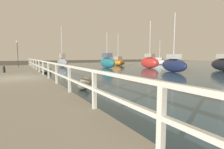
{
  "coord_description": "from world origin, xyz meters",
  "views": [
    {
      "loc": [
        0.16,
        -13.04,
        1.75
      ],
      "look_at": [
        5.7,
        -3.04,
        0.54
      ],
      "focal_mm": 28.0,
      "sensor_mm": 36.0,
      "label": 1
    }
  ],
  "objects_px": {
    "dock_lamp": "(17,48)",
    "sailboat_white": "(159,62)",
    "mooring_bollard": "(4,69)",
    "sailboat_gray": "(62,62)",
    "sailboat_orange": "(118,62)",
    "sailboat_red": "(150,62)",
    "sailboat_teal": "(107,62)",
    "sailboat_navy": "(173,65)"
  },
  "relations": [
    {
      "from": "mooring_bollard",
      "to": "dock_lamp",
      "type": "relative_size",
      "value": 0.17
    },
    {
      "from": "mooring_bollard",
      "to": "sailboat_orange",
      "type": "height_order",
      "value": "sailboat_orange"
    },
    {
      "from": "sailboat_orange",
      "to": "sailboat_red",
      "type": "distance_m",
      "value": 8.48
    },
    {
      "from": "dock_lamp",
      "to": "sailboat_teal",
      "type": "relative_size",
      "value": 0.61
    },
    {
      "from": "sailboat_orange",
      "to": "sailboat_gray",
      "type": "height_order",
      "value": "sailboat_gray"
    },
    {
      "from": "dock_lamp",
      "to": "sailboat_white",
      "type": "distance_m",
      "value": 25.61
    },
    {
      "from": "sailboat_white",
      "to": "sailboat_orange",
      "type": "bearing_deg",
      "value": 153.71
    },
    {
      "from": "sailboat_teal",
      "to": "sailboat_red",
      "type": "distance_m",
      "value": 6.2
    },
    {
      "from": "sailboat_white",
      "to": "sailboat_red",
      "type": "height_order",
      "value": "sailboat_red"
    },
    {
      "from": "sailboat_orange",
      "to": "sailboat_white",
      "type": "bearing_deg",
      "value": -21.03
    },
    {
      "from": "mooring_bollard",
      "to": "sailboat_teal",
      "type": "bearing_deg",
      "value": 21.93
    },
    {
      "from": "dock_lamp",
      "to": "sailboat_gray",
      "type": "xyz_separation_m",
      "value": [
        6.16,
        2.39,
        -1.86
      ]
    },
    {
      "from": "sailboat_teal",
      "to": "sailboat_red",
      "type": "relative_size",
      "value": 0.82
    },
    {
      "from": "sailboat_navy",
      "to": "sailboat_teal",
      "type": "xyz_separation_m",
      "value": [
        -3.23,
        9.55,
        0.07
      ]
    },
    {
      "from": "sailboat_white",
      "to": "sailboat_teal",
      "type": "distance_m",
      "value": 14.35
    },
    {
      "from": "sailboat_orange",
      "to": "sailboat_teal",
      "type": "bearing_deg",
      "value": -147.35
    },
    {
      "from": "sailboat_gray",
      "to": "sailboat_red",
      "type": "xyz_separation_m",
      "value": [
        10.48,
        -8.47,
        0.04
      ]
    },
    {
      "from": "sailboat_gray",
      "to": "sailboat_teal",
      "type": "xyz_separation_m",
      "value": [
        5.43,
        -4.87,
        0.05
      ]
    },
    {
      "from": "sailboat_orange",
      "to": "sailboat_red",
      "type": "relative_size",
      "value": 0.87
    },
    {
      "from": "sailboat_orange",
      "to": "dock_lamp",
      "type": "bearing_deg",
      "value": 175.64
    },
    {
      "from": "mooring_bollard",
      "to": "sailboat_red",
      "type": "relative_size",
      "value": 0.08
    },
    {
      "from": "sailboat_gray",
      "to": "sailboat_red",
      "type": "bearing_deg",
      "value": -44.71
    },
    {
      "from": "mooring_bollard",
      "to": "sailboat_white",
      "type": "relative_size",
      "value": 0.12
    },
    {
      "from": "sailboat_gray",
      "to": "sailboat_red",
      "type": "height_order",
      "value": "sailboat_red"
    },
    {
      "from": "sailboat_teal",
      "to": "dock_lamp",
      "type": "bearing_deg",
      "value": 175.0
    },
    {
      "from": "mooring_bollard",
      "to": "sailboat_teal",
      "type": "distance_m",
      "value": 13.81
    },
    {
      "from": "sailboat_gray",
      "to": "sailboat_teal",
      "type": "height_order",
      "value": "sailboat_gray"
    },
    {
      "from": "sailboat_teal",
      "to": "mooring_bollard",
      "type": "bearing_deg",
      "value": -150.99
    },
    {
      "from": "sailboat_teal",
      "to": "sailboat_gray",
      "type": "bearing_deg",
      "value": 145.17
    },
    {
      "from": "dock_lamp",
      "to": "sailboat_teal",
      "type": "distance_m",
      "value": 12.0
    },
    {
      "from": "mooring_bollard",
      "to": "dock_lamp",
      "type": "xyz_separation_m",
      "value": [
        1.21,
        7.64,
        2.12
      ]
    },
    {
      "from": "dock_lamp",
      "to": "sailboat_navy",
      "type": "height_order",
      "value": "sailboat_navy"
    },
    {
      "from": "mooring_bollard",
      "to": "dock_lamp",
      "type": "height_order",
      "value": "dock_lamp"
    },
    {
      "from": "sailboat_red",
      "to": "dock_lamp",
      "type": "bearing_deg",
      "value": 150.36
    },
    {
      "from": "dock_lamp",
      "to": "mooring_bollard",
      "type": "bearing_deg",
      "value": -99.01
    },
    {
      "from": "mooring_bollard",
      "to": "sailboat_orange",
      "type": "distance_m",
      "value": 20.29
    },
    {
      "from": "mooring_bollard",
      "to": "sailboat_white",
      "type": "bearing_deg",
      "value": 18.04
    },
    {
      "from": "sailboat_gray",
      "to": "sailboat_white",
      "type": "height_order",
      "value": "sailboat_gray"
    },
    {
      "from": "dock_lamp",
      "to": "sailboat_navy",
      "type": "bearing_deg",
      "value": -39.07
    },
    {
      "from": "sailboat_orange",
      "to": "sailboat_teal",
      "type": "distance_m",
      "value": 6.87
    },
    {
      "from": "dock_lamp",
      "to": "sailboat_orange",
      "type": "xyz_separation_m",
      "value": [
        16.42,
        2.4,
        -2.06
      ]
    },
    {
      "from": "sailboat_white",
      "to": "sailboat_teal",
      "type": "bearing_deg",
      "value": 176.38
    }
  ]
}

